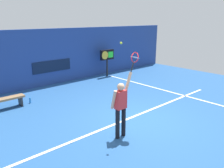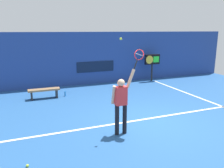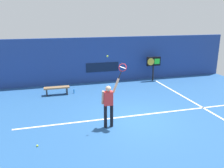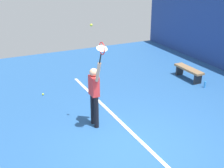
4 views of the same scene
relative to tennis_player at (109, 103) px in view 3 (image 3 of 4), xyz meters
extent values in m
plane|color=#23518C|center=(1.32, 0.41, -1.01)|extent=(18.00, 18.00, 0.00)
cube|color=navy|center=(1.32, 6.74, 0.47)|extent=(18.00, 0.20, 2.96)
cube|color=#0C1933|center=(1.32, 6.62, -0.01)|extent=(2.20, 0.03, 0.60)
cube|color=white|center=(1.32, 0.72, -1.00)|extent=(10.00, 0.10, 0.01)
cube|color=white|center=(4.87, 2.41, -1.00)|extent=(0.10, 7.00, 0.01)
cylinder|color=black|center=(-0.13, 0.00, -0.55)|extent=(0.13, 0.13, 0.92)
cylinder|color=black|center=(0.12, 0.00, -0.55)|extent=(0.13, 0.13, 0.92)
cube|color=red|center=(-0.01, 0.00, 0.18)|extent=(0.34, 0.20, 0.55)
sphere|color=#D8A884|center=(-0.01, 0.00, 0.57)|extent=(0.22, 0.22, 0.22)
cylinder|color=#D8A884|center=(0.30, 0.00, 0.67)|extent=(0.29, 0.09, 0.57)
cylinder|color=#D8A884|center=(-0.21, 0.08, 0.21)|extent=(0.09, 0.23, 0.58)
cylinder|color=black|center=(0.45, 0.00, 1.08)|extent=(0.14, 0.03, 0.29)
torus|color=red|center=(0.56, 0.00, 1.36)|extent=(0.40, 0.02, 0.40)
cylinder|color=silver|center=(0.56, 0.00, 1.36)|extent=(0.25, 0.27, 0.10)
sphere|color=#CCE033|center=(-0.04, -0.03, 1.82)|extent=(0.07, 0.07, 0.07)
cylinder|color=black|center=(4.73, 6.07, -0.50)|extent=(0.10, 0.10, 1.03)
cube|color=black|center=(4.73, 6.07, 0.32)|extent=(0.95, 0.18, 0.60)
cylinder|color=gold|center=(4.49, 5.97, 0.32)|extent=(0.48, 0.02, 0.48)
cube|color=#26D833|center=(4.94, 5.97, 0.32)|extent=(0.38, 0.02, 0.36)
cube|color=olive|center=(-1.77, 4.66, -0.60)|extent=(1.40, 0.36, 0.08)
cube|color=#262628|center=(-2.32, 4.66, -0.83)|extent=(0.08, 0.32, 0.37)
cube|color=#262628|center=(-1.22, 4.66, -0.83)|extent=(0.08, 0.32, 0.37)
cylinder|color=#338CD8|center=(-0.82, 4.66, -0.89)|extent=(0.07, 0.07, 0.24)
sphere|color=#CCE033|center=(-2.69, -0.80, -0.98)|extent=(0.07, 0.07, 0.07)
camera|label=1|loc=(-4.45, -4.54, 2.46)|focal=37.18mm
camera|label=2|loc=(-2.62, -5.88, 2.06)|focal=36.89mm
camera|label=3|loc=(-2.15, -8.25, 3.19)|focal=37.77mm
camera|label=4|loc=(7.23, -2.94, 3.38)|focal=50.47mm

